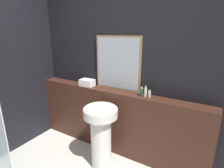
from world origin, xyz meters
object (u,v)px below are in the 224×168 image
at_px(shampoo_bottle, 142,92).
at_px(conditioner_bottle, 145,92).
at_px(mirror, 118,64).
at_px(towel_stack, 87,83).
at_px(pedestal_sink, 101,132).
at_px(lotion_bottle, 149,94).

xyz_separation_m(shampoo_bottle, conditioner_bottle, (0.05, 0.00, 0.01)).
bearing_deg(shampoo_bottle, mirror, 168.38).
distance_m(towel_stack, conditioner_bottle, 0.96).
height_order(pedestal_sink, conditioner_bottle, conditioner_bottle).
relative_size(shampoo_bottle, lotion_bottle, 1.24).
bearing_deg(shampoo_bottle, towel_stack, 180.00).
xyz_separation_m(pedestal_sink, conditioner_bottle, (0.45, 0.40, 0.53)).
bearing_deg(mirror, pedestal_sink, -88.08).
distance_m(pedestal_sink, conditioner_bottle, 0.80).
height_order(pedestal_sink, lotion_bottle, lotion_bottle).
height_order(shampoo_bottle, lotion_bottle, shampoo_bottle).
bearing_deg(towel_stack, mirror, 9.56).
bearing_deg(towel_stack, lotion_bottle, 0.00).
relative_size(pedestal_sink, lotion_bottle, 8.64).
xyz_separation_m(mirror, towel_stack, (-0.50, -0.08, -0.34)).
bearing_deg(lotion_bottle, pedestal_sink, -141.64).
xyz_separation_m(pedestal_sink, mirror, (-0.02, 0.48, 0.85)).
distance_m(towel_stack, lotion_bottle, 1.02).
bearing_deg(towel_stack, shampoo_bottle, -0.00).
bearing_deg(conditioner_bottle, lotion_bottle, 0.00).
xyz_separation_m(pedestal_sink, towel_stack, (-0.52, 0.40, 0.52)).
bearing_deg(lotion_bottle, conditioner_bottle, -180.00).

